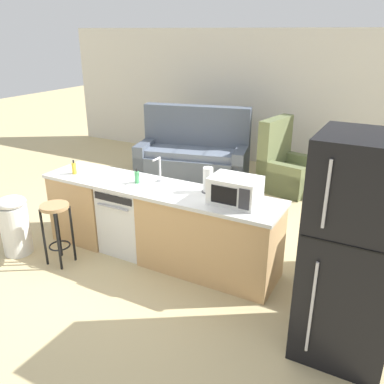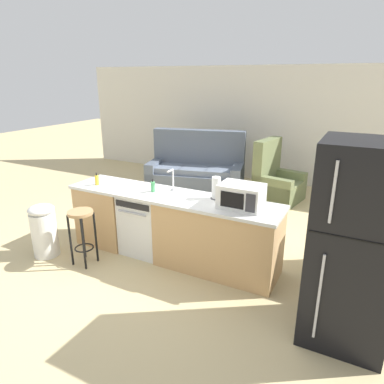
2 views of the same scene
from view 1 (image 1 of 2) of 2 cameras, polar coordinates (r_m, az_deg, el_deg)
name	(u,v)px [view 1 (image 1 of 2)]	position (r m, az deg, el deg)	size (l,w,h in m)	color
ground_plane	(149,253)	(5.10, -6.12, -8.44)	(24.00, 24.00, 0.00)	tan
wall_back	(281,100)	(8.21, 12.44, 12.49)	(10.00, 0.06, 2.60)	silver
kitchen_counter	(164,226)	(4.79, -3.95, -4.82)	(2.94, 0.66, 0.90)	tan
dishwasher	(130,218)	(5.04, -8.67, -3.58)	(0.58, 0.61, 0.84)	white
stove_range	(362,246)	(4.65, 22.78, -7.00)	(0.76, 0.68, 0.90)	#A8AAB2
refrigerator	(353,252)	(3.46, 21.68, -7.87)	(0.72, 0.73, 1.88)	black
microwave	(235,190)	(4.16, 6.06, 0.25)	(0.50, 0.37, 0.28)	white
sink_faucet	(159,171)	(4.75, -4.60, 2.95)	(0.07, 0.18, 0.30)	silver
paper_towel_roll	(208,180)	(4.43, 2.25, 1.67)	(0.14, 0.14, 0.28)	#4C4C51
soap_bottle	(137,177)	(4.76, -7.70, 2.12)	(0.06, 0.06, 0.18)	#4CB266
dish_soap_bottle	(74,168)	(5.22, -16.21, 3.23)	(0.06, 0.06, 0.18)	yellow
kettle	(351,200)	(4.33, 21.43, -1.10)	(0.21, 0.17, 0.19)	silver
bar_stool	(56,221)	(4.88, -18.50, -3.92)	(0.32, 0.32, 0.74)	tan
trash_bin	(15,225)	(5.35, -23.62, -4.21)	(0.35, 0.35, 0.74)	white
couch	(194,155)	(7.60, 0.28, 5.24)	(2.15, 1.34, 1.27)	#515B6B
armchair	(284,169)	(7.13, 12.76, 3.19)	(0.94, 0.98, 1.20)	#667047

